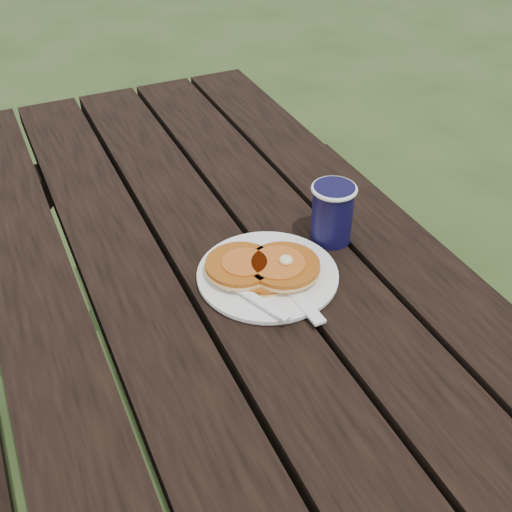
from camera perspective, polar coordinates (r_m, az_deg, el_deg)
name	(u,v)px	position (r m, az deg, el deg)	size (l,w,h in m)	color
picnic_table	(250,450)	(1.30, -0.57, -16.85)	(1.36, 1.80, 0.75)	black
plate	(268,276)	(1.06, 1.04, -1.75)	(0.23, 0.23, 0.01)	white
pancake_stack	(263,267)	(1.05, 0.64, -1.00)	(0.18, 0.15, 0.04)	#B45914
knife	(291,289)	(1.03, 3.14, -2.93)	(0.02, 0.18, 0.01)	white
fork	(261,302)	(0.99, 0.45, -4.15)	(0.03, 0.16, 0.01)	white
coffee_cup	(332,210)	(1.12, 6.81, 4.06)	(0.08, 0.08, 0.11)	black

